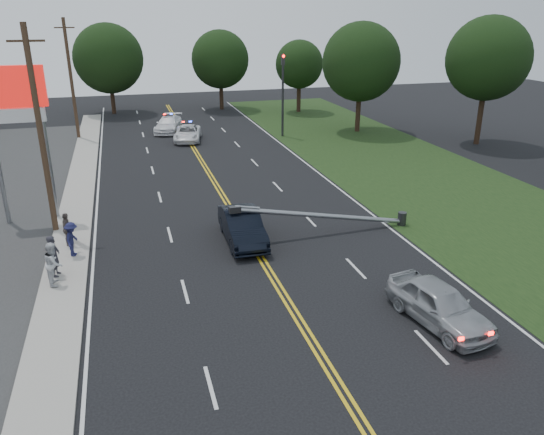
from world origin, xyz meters
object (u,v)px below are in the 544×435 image
object	(u,v)px
bystander_c	(72,239)
traffic_signal	(283,88)
bystander_a	(54,256)
utility_pole_far	(71,79)
pylon_sign	(14,107)
emergency_b	(169,124)
crashed_sedan	(242,226)
waiting_sedan	(439,304)
emergency_a	(188,133)
bystander_d	(67,229)
utility_pole_mid	(40,132)
fallen_streetlight	(332,216)
bystander_b	(54,263)

from	to	relation	value
bystander_c	traffic_signal	bearing A→B (deg)	-25.80
bystander_a	utility_pole_far	bearing A→B (deg)	9.27
pylon_sign	emergency_b	distance (m)	23.21
crashed_sedan	waiting_sedan	xyz separation A→B (m)	(5.09, -8.96, -0.03)
emergency_a	emergency_b	distance (m)	4.29
emergency_b	bystander_d	bearing A→B (deg)	-88.43
utility_pole_far	bystander_d	size ratio (longest dim) A/B	6.33
utility_pole_far	bystander_c	world-z (taller)	utility_pole_far
emergency_a	bystander_d	xyz separation A→B (m)	(-8.34, -20.70, 0.27)
waiting_sedan	bystander_d	xyz separation A→B (m)	(-13.15, 10.56, 0.16)
utility_pole_mid	waiting_sedan	distance (m)	19.37
crashed_sedan	emergency_a	xyz separation A→B (m)	(0.28, 22.31, -0.14)
utility_pole_far	emergency_b	world-z (taller)	utility_pole_far
utility_pole_far	pylon_sign	bearing A→B (deg)	-93.72
fallen_streetlight	bystander_c	bearing A→B (deg)	177.58
crashed_sedan	waiting_sedan	world-z (taller)	crashed_sedan
emergency_a	bystander_c	size ratio (longest dim) A/B	2.91
waiting_sedan	bystander_b	size ratio (longest dim) A/B	2.44
bystander_b	utility_pole_mid	bearing A→B (deg)	5.84
fallen_streetlight	pylon_sign	bearing A→B (deg)	157.78
emergency_b	crashed_sedan	bearing A→B (deg)	-70.40
pylon_sign	crashed_sedan	size ratio (longest dim) A/B	1.70
emergency_b	bystander_d	size ratio (longest dim) A/B	3.09
bystander_b	traffic_signal	bearing A→B (deg)	-34.51
utility_pole_mid	bystander_a	bearing A→B (deg)	-84.47
bystander_b	bystander_c	size ratio (longest dim) A/B	1.13
bystander_b	crashed_sedan	bearing A→B (deg)	-73.79
fallen_streetlight	crashed_sedan	world-z (taller)	fallen_streetlight
waiting_sedan	bystander_d	bearing A→B (deg)	131.49
crashed_sedan	emergency_a	size ratio (longest dim) A/B	1.02
bystander_b	utility_pole_far	bearing A→B (deg)	1.74
utility_pole_mid	bystander_d	bearing A→B (deg)	-70.55
utility_pole_mid	crashed_sedan	xyz separation A→B (m)	(8.82, -3.79, -4.31)
traffic_signal	crashed_sedan	world-z (taller)	traffic_signal
traffic_signal	utility_pole_far	size ratio (longest dim) A/B	0.70
utility_pole_mid	emergency_a	size ratio (longest dim) A/B	2.17
fallen_streetlight	utility_pole_far	bearing A→B (deg)	117.24
waiting_sedan	emergency_a	size ratio (longest dim) A/B	0.95
emergency_b	bystander_b	world-z (taller)	bystander_b
bystander_b	bystander_a	bearing A→B (deg)	3.87
bystander_a	bystander_d	world-z (taller)	bystander_a
waiting_sedan	bystander_a	xyz separation A→B (m)	(-13.40, 7.40, 0.26)
bystander_a	bystander_b	xyz separation A→B (m)	(0.04, -0.75, 0.01)
utility_pole_far	emergency_a	xyz separation A→B (m)	(9.11, -3.48, -4.44)
pylon_sign	bystander_d	size ratio (longest dim) A/B	5.06
emergency_a	waiting_sedan	bearing A→B (deg)	-69.84
traffic_signal	bystander_b	world-z (taller)	traffic_signal
traffic_signal	waiting_sedan	world-z (taller)	traffic_signal
fallen_streetlight	waiting_sedan	xyz separation A→B (m)	(0.53, -8.75, -0.17)
utility_pole_mid	bystander_b	world-z (taller)	utility_pole_mid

